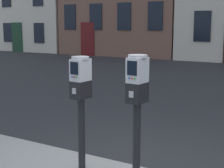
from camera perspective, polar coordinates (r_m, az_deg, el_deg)
name	(u,v)px	position (r m, az deg, el deg)	size (l,w,h in m)	color
parking_meter_near_kerb	(81,93)	(4.30, -5.13, -1.53)	(0.23, 0.26, 1.47)	black
parking_meter_twin_adjacent	(137,97)	(3.90, 4.14, -2.12)	(0.23, 0.26, 1.52)	black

